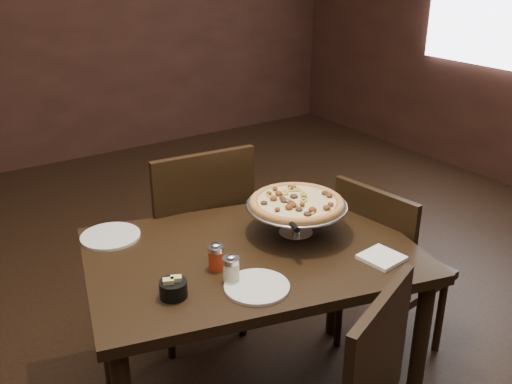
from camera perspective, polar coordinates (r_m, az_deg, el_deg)
room at (r=1.85m, az=3.14°, el=12.20°), size 6.04×7.04×2.84m
dining_table at (r=2.14m, az=-0.37°, el=-8.10°), size 1.34×1.05×0.74m
pizza_stand at (r=2.16m, az=4.08°, el=-1.10°), size 0.39×0.39×0.16m
parmesan_shaker at (r=1.89m, az=-2.49°, el=-7.71°), size 0.06×0.06×0.10m
pepper_flake_shaker at (r=1.96m, az=-4.02°, el=-6.50°), size 0.06×0.06×0.10m
packet_caddy at (r=1.84m, az=-8.28°, el=-9.52°), size 0.09×0.09×0.07m
napkin_stack at (r=2.08m, az=12.45°, el=-6.42°), size 0.15×0.15×0.01m
plate_left at (r=2.25m, az=-14.34°, el=-4.31°), size 0.23×0.23×0.01m
plate_near at (r=1.87m, az=0.09°, el=-9.46°), size 0.21×0.21×0.01m
serving_spatula at (r=2.01m, az=3.48°, el=-3.12°), size 0.15×0.15×0.02m
chair_far at (r=2.64m, az=-6.05°, el=-4.47°), size 0.50×0.50×0.98m
chair_side at (r=2.58m, az=12.83°, el=-7.23°), size 0.45×0.45×0.87m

